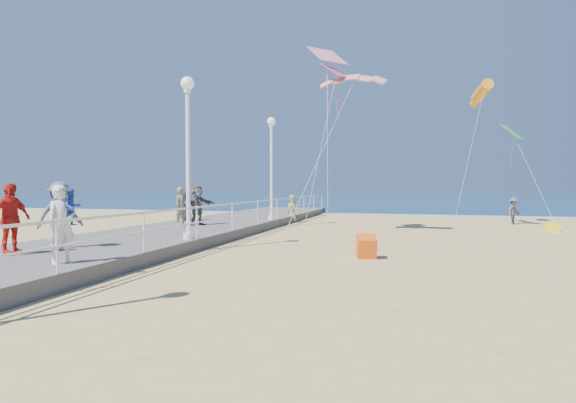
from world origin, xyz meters
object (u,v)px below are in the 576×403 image
(spectator_4, at_px, (187,205))
(beach_walker_a, at_px, (514,211))
(beach_walker_c, at_px, (292,209))
(box_kite, at_px, (366,248))
(spectator_6, at_px, (181,207))
(woman_holding_toddler, at_px, (62,224))
(spectator_3, at_px, (10,219))
(beach_chair_left, at_px, (552,227))
(toddler_held, at_px, (72,207))
(spectator_5, at_px, (197,205))
(spectator_2, at_px, (60,215))
(lamp_post_mid, at_px, (188,140))
(lamp_post_far, at_px, (271,157))

(spectator_4, xyz_separation_m, beach_walker_a, (16.46, 6.96, -0.41))
(beach_walker_c, height_order, box_kite, beach_walker_c)
(spectator_6, relative_size, box_kite, 2.84)
(woman_holding_toddler, xyz_separation_m, spectator_3, (-2.27, 0.74, 0.03))
(spectator_4, bearing_deg, beach_walker_a, -34.75)
(woman_holding_toddler, bearing_deg, beach_walker_c, 16.06)
(beach_walker_c, xyz_separation_m, beach_chair_left, (13.19, -1.87, -0.62))
(toddler_held, bearing_deg, box_kite, -32.94)
(spectator_5, xyz_separation_m, beach_walker_a, (14.74, 9.17, -0.54))
(spectator_2, relative_size, beach_walker_a, 1.24)
(box_kite, bearing_deg, toddler_held, -157.00)
(toddler_held, height_order, spectator_5, spectator_5)
(toddler_held, relative_size, beach_chair_left, 1.53)
(spectator_4, xyz_separation_m, beach_walker_c, (4.17, 5.06, -0.35))
(spectator_2, distance_m, spectator_3, 1.32)
(lamp_post_mid, bearing_deg, box_kite, 0.35)
(spectator_3, bearing_deg, spectator_6, 6.72)
(toddler_held, bearing_deg, beach_chair_left, -23.71)
(lamp_post_mid, bearing_deg, beach_chair_left, 37.48)
(spectator_4, bearing_deg, spectator_3, -141.98)
(woman_holding_toddler, bearing_deg, beach_walker_a, -15.78)
(lamp_post_far, relative_size, beach_walker_c, 3.24)
(spectator_5, bearing_deg, beach_chair_left, -43.88)
(lamp_post_mid, height_order, spectator_5, lamp_post_mid)
(toddler_held, relative_size, spectator_6, 0.50)
(lamp_post_far, height_order, spectator_5, lamp_post_far)
(lamp_post_mid, height_order, toddler_held, lamp_post_mid)
(spectator_3, bearing_deg, lamp_post_far, -4.34)
(woman_holding_toddler, xyz_separation_m, box_kite, (6.29, 5.03, -0.99))
(spectator_2, relative_size, spectator_3, 1.02)
(spectator_6, xyz_separation_m, beach_walker_c, (2.92, 7.86, -0.43))
(lamp_post_far, height_order, spectator_6, lamp_post_far)
(lamp_post_mid, distance_m, beach_chair_left, 17.30)
(beach_chair_left, bearing_deg, beach_walker_a, 103.42)
(woman_holding_toddler, distance_m, box_kite, 8.12)
(toddler_held, distance_m, box_kite, 7.97)
(spectator_2, distance_m, beach_walker_c, 15.41)
(spectator_4, relative_size, beach_walker_a, 1.02)
(woman_holding_toddler, bearing_deg, spectator_3, 90.58)
(spectator_3, bearing_deg, beach_chair_left, -40.61)
(lamp_post_mid, xyz_separation_m, lamp_post_far, (0.00, 9.00, 0.00))
(lamp_post_mid, distance_m, spectator_4, 8.49)
(lamp_post_far, height_order, box_kite, lamp_post_far)
(box_kite, bearing_deg, beach_walker_c, 99.04)
(woman_holding_toddler, distance_m, beach_walker_c, 17.20)
(toddler_held, bearing_deg, spectator_6, 32.77)
(toddler_held, distance_m, beach_walker_c, 17.06)
(lamp_post_far, xyz_separation_m, spectator_4, (-3.90, -1.88, -2.49))
(lamp_post_far, bearing_deg, woman_holding_toddler, -92.01)
(lamp_post_far, relative_size, spectator_4, 3.45)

